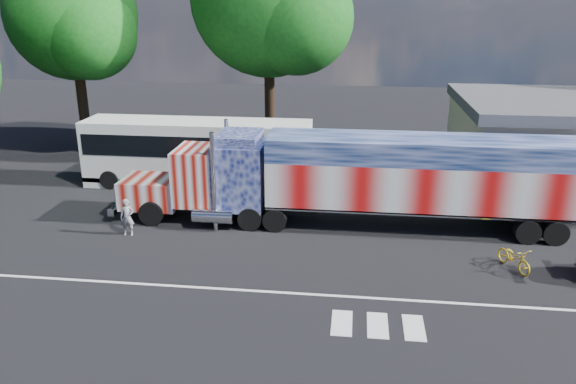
# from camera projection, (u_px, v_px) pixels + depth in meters

# --- Properties ---
(ground) EXTENTS (100.00, 100.00, 0.00)m
(ground) POSITION_uv_depth(u_px,v_px,m) (279.00, 257.00, 23.81)
(ground) COLOR black
(lane_markings) EXTENTS (30.00, 2.67, 0.01)m
(lane_markings) POSITION_uv_depth(u_px,v_px,m) (312.00, 305.00, 20.08)
(lane_markings) COLOR silver
(lane_markings) RESTS_ON ground
(semi_truck) EXTENTS (22.20, 3.51, 4.73)m
(semi_truck) POSITION_uv_depth(u_px,v_px,m) (363.00, 177.00, 26.37)
(semi_truck) COLOR black
(semi_truck) RESTS_ON ground
(coach_bus) EXTENTS (13.08, 3.04, 3.81)m
(coach_bus) POSITION_uv_depth(u_px,v_px,m) (198.00, 152.00, 32.43)
(coach_bus) COLOR white
(coach_bus) RESTS_ON ground
(woman) EXTENTS (0.68, 0.49, 1.75)m
(woman) POSITION_uv_depth(u_px,v_px,m) (127.00, 217.00, 25.78)
(woman) COLOR slate
(woman) RESTS_ON ground
(bicycle) EXTENTS (1.41, 2.00, 1.00)m
(bicycle) POSITION_uv_depth(u_px,v_px,m) (514.00, 258.00, 22.61)
(bicycle) COLOR gold
(bicycle) RESTS_ON ground
(tree_nw_a) EXTENTS (8.90, 8.47, 13.62)m
(tree_nw_a) POSITION_uv_depth(u_px,v_px,m) (74.00, 16.00, 36.72)
(tree_nw_a) COLOR black
(tree_nw_a) RESTS_ON ground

